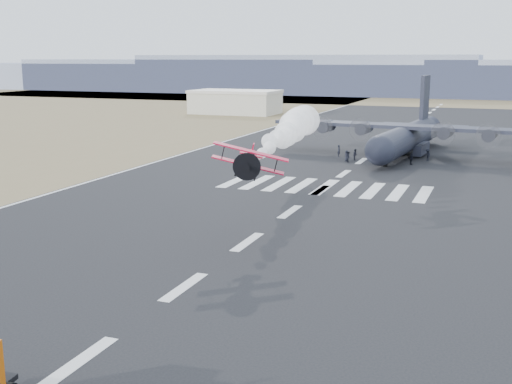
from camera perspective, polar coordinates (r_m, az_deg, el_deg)
The scene contains 19 objects.
ground at distance 36.38m, azimuth -15.38°, elevation -14.26°, with size 500.00×500.00×0.00m, color black.
scrub_far at distance 257.26m, azimuth 16.66°, elevation 7.84°, with size 500.00×80.00×0.00m, color olive.
runway_markings at distance 89.69m, azimuth 7.79°, elevation 1.62°, with size 60.00×260.00×0.01m, color silver, non-canonical shape.
ridge_seg_a at distance 357.92m, azimuth -16.18°, elevation 9.90°, with size 150.00×50.00×13.00m, color #7F89A2.
ridge_seg_b at distance 323.05m, azimuth -6.79°, elevation 10.30°, with size 150.00×50.00×15.00m, color #7F89A2.
ridge_seg_c at distance 298.45m, azimuth 4.52°, elevation 10.41°, with size 150.00×50.00×17.00m, color #7F89A2.
ridge_seg_d at distance 286.85m, azimuth 17.23°, elevation 9.47°, with size 150.00×50.00×13.00m, color #7F89A2.
hangar_left at distance 185.95m, azimuth -1.85°, elevation 8.03°, with size 24.50×14.50×6.70m.
aerobatic_biplane at distance 54.78m, azimuth -0.67°, elevation 2.89°, with size 6.45×5.97×3.21m.
smoke_trail at distance 80.95m, azimuth 3.57°, elevation 5.94°, with size 7.07×32.39×4.11m.
transport_aircraft at distance 108.64m, azimuth 13.30°, elevation 4.93°, with size 44.03×36.18×12.70m.
crew_a at distance 105.28m, azimuth 7.38°, elevation 3.66°, with size 0.69×0.57×1.89m, color black.
crew_b at distance 102.01m, azimuth 8.82°, elevation 3.31°, with size 0.84×0.52×1.72m, color black.
crew_c at distance 103.55m, azimuth 15.01°, elevation 3.21°, with size 1.21×0.56×1.88m, color black.
crew_d at distance 99.15m, azimuth 13.64°, elevation 2.88°, with size 1.02×0.52×1.74m, color black.
crew_e at distance 100.73m, azimuth 8.05°, elevation 3.21°, with size 0.82×0.50×1.68m, color black.
crew_f at distance 105.66m, azimuth 10.21°, elevation 3.56°, with size 1.62×0.52×1.75m, color black.
crew_g at distance 101.45m, azimuth 11.20°, elevation 3.16°, with size 0.61×0.50×1.66m, color black.
crew_h at distance 99.79m, azimuth 8.24°, elevation 3.11°, with size 0.80×0.49×1.64m, color black.
Camera 1 is at (19.99, -26.00, 15.75)m, focal length 45.00 mm.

